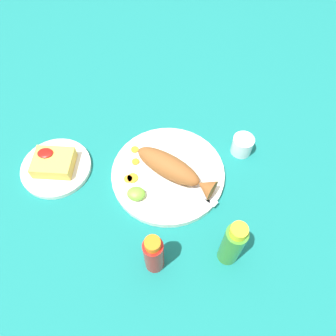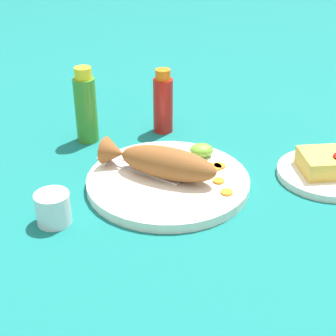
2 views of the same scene
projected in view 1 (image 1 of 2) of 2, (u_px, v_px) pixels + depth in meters
name	position (u px, v px, depth m)	size (l,w,h in m)	color
ground_plane	(168.00, 175.00, 0.89)	(4.00, 4.00, 0.00)	#146B66
main_plate	(168.00, 174.00, 0.89)	(0.30, 0.30, 0.02)	white
fried_fish	(173.00, 169.00, 0.85)	(0.23, 0.16, 0.06)	brown
fork_near	(192.00, 186.00, 0.85)	(0.15, 0.13, 0.00)	silver
fork_far	(179.00, 197.00, 0.84)	(0.18, 0.05, 0.00)	silver
carrot_slice_near	(135.00, 150.00, 0.92)	(0.02, 0.02, 0.00)	orange
carrot_slice_mid	(136.00, 162.00, 0.89)	(0.02, 0.02, 0.00)	orange
carrot_slice_far	(133.00, 178.00, 0.87)	(0.03, 0.03, 0.00)	orange
carrot_slice_extra	(128.00, 179.00, 0.86)	(0.02, 0.02, 0.00)	orange
lime_wedge_main	(136.00, 194.00, 0.83)	(0.05, 0.04, 0.03)	#6BB233
hot_sauce_bottle_red	(154.00, 254.00, 0.71)	(0.04, 0.04, 0.15)	#B21914
hot_sauce_bottle_green	(232.00, 244.00, 0.71)	(0.05, 0.05, 0.17)	#3D8428
salt_cup	(242.00, 146.00, 0.92)	(0.06, 0.06, 0.05)	silver
side_plate_fries	(57.00, 167.00, 0.90)	(0.19, 0.19, 0.01)	white
fries_pile	(54.00, 161.00, 0.88)	(0.10, 0.09, 0.04)	gold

